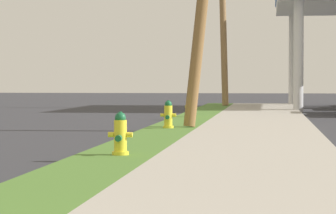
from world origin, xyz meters
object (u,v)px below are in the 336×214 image
at_px(fire_hydrant_second, 120,136).
at_px(fire_hydrant_fourth, 191,107).
at_px(utility_pole_background, 223,18).
at_px(fire_hydrant_third, 168,116).

bearing_deg(fire_hydrant_second, fire_hydrant_fourth, 90.69).
height_order(fire_hydrant_second, utility_pole_background, utility_pole_background).
xyz_separation_m(fire_hydrant_third, utility_pole_background, (0.38, 18.79, 4.05)).
bearing_deg(fire_hydrant_fourth, fire_hydrant_third, -89.74).
height_order(fire_hydrant_second, fire_hydrant_third, same).
bearing_deg(utility_pole_background, fire_hydrant_third, -91.14).
height_order(fire_hydrant_second, fire_hydrant_fourth, same).
distance_m(fire_hydrant_second, fire_hydrant_third, 7.63).
xyz_separation_m(fire_hydrant_fourth, utility_pole_background, (0.40, 12.22, 4.05)).
relative_size(fire_hydrant_second, fire_hydrant_third, 1.00).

